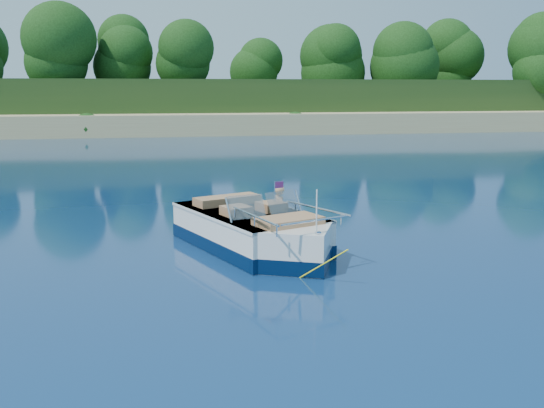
% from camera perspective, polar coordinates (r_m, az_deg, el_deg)
% --- Properties ---
extents(ground, '(160.00, 160.00, 0.00)m').
position_cam_1_polar(ground, '(9.10, -3.61, -10.54)').
color(ground, '#091D43').
rests_on(ground, ground).
extents(shoreline, '(170.00, 59.00, 6.00)m').
position_cam_1_polar(shoreline, '(72.23, -10.13, 8.81)').
color(shoreline, tan).
rests_on(shoreline, ground).
extents(treeline, '(150.00, 7.12, 8.19)m').
position_cam_1_polar(treeline, '(49.49, -9.84, 13.27)').
color(treeline, '#311E10').
rests_on(treeline, ground).
extents(motorboat, '(3.12, 5.06, 1.78)m').
position_cam_1_polar(motorboat, '(12.51, -1.39, -2.89)').
color(motorboat, white).
rests_on(motorboat, ground).
extents(tow_tube, '(1.65, 1.65, 0.35)m').
position_cam_1_polar(tow_tube, '(15.00, 0.90, -1.58)').
color(tow_tube, '#E3A80C').
rests_on(tow_tube, ground).
extents(boy, '(0.40, 0.77, 1.46)m').
position_cam_1_polar(boy, '(15.07, 0.69, -1.87)').
color(boy, tan).
rests_on(boy, ground).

